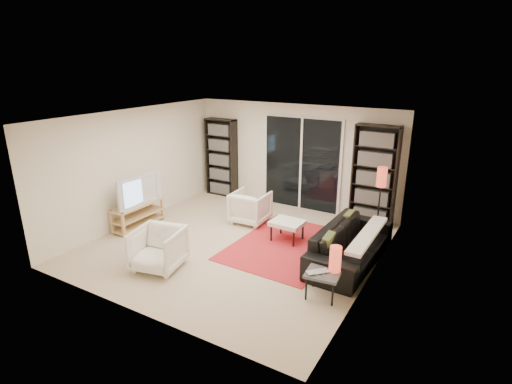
{
  "coord_description": "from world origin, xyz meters",
  "views": [
    {
      "loc": [
        3.78,
        -5.76,
        3.32
      ],
      "look_at": [
        0.25,
        0.3,
        1.0
      ],
      "focal_mm": 28.0,
      "sensor_mm": 36.0,
      "label": 1
    }
  ],
  "objects_px": {
    "ottoman": "(287,224)",
    "floor_lamp": "(381,184)",
    "armchair_front": "(158,249)",
    "bookshelf_left": "(221,158)",
    "bookshelf_right": "(374,176)",
    "side_table": "(323,274)",
    "sofa": "(351,244)",
    "tv_stand": "(138,214)",
    "armchair_back": "(250,207)"
  },
  "relations": [
    {
      "from": "bookshelf_right",
      "to": "armchair_front",
      "type": "height_order",
      "value": "bookshelf_right"
    },
    {
      "from": "tv_stand",
      "to": "ottoman",
      "type": "xyz_separation_m",
      "value": [
        2.99,
        0.94,
        0.08
      ]
    },
    {
      "from": "tv_stand",
      "to": "ottoman",
      "type": "distance_m",
      "value": 3.13
    },
    {
      "from": "ottoman",
      "to": "tv_stand",
      "type": "bearing_deg",
      "value": -162.6
    },
    {
      "from": "ottoman",
      "to": "side_table",
      "type": "distance_m",
      "value": 1.96
    },
    {
      "from": "bookshelf_left",
      "to": "floor_lamp",
      "type": "xyz_separation_m",
      "value": [
        4.13,
        -0.6,
        0.1
      ]
    },
    {
      "from": "armchair_front",
      "to": "side_table",
      "type": "height_order",
      "value": "armchair_front"
    },
    {
      "from": "bookshelf_right",
      "to": "armchair_front",
      "type": "xyz_separation_m",
      "value": [
        -2.53,
        -3.75,
        -0.7
      ]
    },
    {
      "from": "ottoman",
      "to": "floor_lamp",
      "type": "relative_size",
      "value": 0.44
    },
    {
      "from": "armchair_back",
      "to": "ottoman",
      "type": "relative_size",
      "value": 1.21
    },
    {
      "from": "sofa",
      "to": "ottoman",
      "type": "relative_size",
      "value": 3.59
    },
    {
      "from": "bookshelf_left",
      "to": "sofa",
      "type": "xyz_separation_m",
      "value": [
        4.01,
        -1.9,
        -0.65
      ]
    },
    {
      "from": "sofa",
      "to": "floor_lamp",
      "type": "relative_size",
      "value": 1.58
    },
    {
      "from": "side_table",
      "to": "floor_lamp",
      "type": "bearing_deg",
      "value": 86.87
    },
    {
      "from": "floor_lamp",
      "to": "bookshelf_left",
      "type": "bearing_deg",
      "value": 171.77
    },
    {
      "from": "armchair_front",
      "to": "bookshelf_left",
      "type": "bearing_deg",
      "value": 97.14
    },
    {
      "from": "armchair_front",
      "to": "ottoman",
      "type": "relative_size",
      "value": 1.26
    },
    {
      "from": "side_table",
      "to": "ottoman",
      "type": "bearing_deg",
      "value": 131.47
    },
    {
      "from": "armchair_front",
      "to": "ottoman",
      "type": "height_order",
      "value": "armchair_front"
    },
    {
      "from": "bookshelf_left",
      "to": "floor_lamp",
      "type": "height_order",
      "value": "bookshelf_left"
    },
    {
      "from": "armchair_front",
      "to": "armchair_back",
      "type": "bearing_deg",
      "value": 71.21
    },
    {
      "from": "armchair_back",
      "to": "armchair_front",
      "type": "bearing_deg",
      "value": 80.87
    },
    {
      "from": "armchair_front",
      "to": "floor_lamp",
      "type": "distance_m",
      "value": 4.28
    },
    {
      "from": "bookshelf_left",
      "to": "side_table",
      "type": "xyz_separation_m",
      "value": [
        3.99,
        -3.16,
        -0.62
      ]
    },
    {
      "from": "tv_stand",
      "to": "armchair_back",
      "type": "height_order",
      "value": "armchair_back"
    },
    {
      "from": "sofa",
      "to": "side_table",
      "type": "relative_size",
      "value": 4.14
    },
    {
      "from": "sofa",
      "to": "armchair_back",
      "type": "height_order",
      "value": "armchair_back"
    },
    {
      "from": "tv_stand",
      "to": "armchair_back",
      "type": "bearing_deg",
      "value": 35.93
    },
    {
      "from": "ottoman",
      "to": "floor_lamp",
      "type": "height_order",
      "value": "floor_lamp"
    },
    {
      "from": "sofa",
      "to": "floor_lamp",
      "type": "bearing_deg",
      "value": -3.44
    },
    {
      "from": "armchair_back",
      "to": "side_table",
      "type": "relative_size",
      "value": 1.4
    },
    {
      "from": "bookshelf_right",
      "to": "floor_lamp",
      "type": "xyz_separation_m",
      "value": [
        0.28,
        -0.6,
        0.02
      ]
    },
    {
      "from": "side_table",
      "to": "armchair_back",
      "type": "bearing_deg",
      "value": 141.36
    },
    {
      "from": "ottoman",
      "to": "side_table",
      "type": "xyz_separation_m",
      "value": [
        1.3,
        -1.47,
        0.01
      ]
    },
    {
      "from": "sofa",
      "to": "side_table",
      "type": "height_order",
      "value": "sofa"
    },
    {
      "from": "armchair_back",
      "to": "floor_lamp",
      "type": "distance_m",
      "value": 2.71
    },
    {
      "from": "tv_stand",
      "to": "floor_lamp",
      "type": "relative_size",
      "value": 0.84
    },
    {
      "from": "bookshelf_left",
      "to": "armchair_front",
      "type": "xyz_separation_m",
      "value": [
        1.32,
        -3.75,
        -0.62
      ]
    },
    {
      "from": "armchair_front",
      "to": "bookshelf_right",
      "type": "bearing_deg",
      "value": 43.71
    },
    {
      "from": "armchair_front",
      "to": "floor_lamp",
      "type": "xyz_separation_m",
      "value": [
        2.81,
        3.15,
        0.72
      ]
    },
    {
      "from": "sofa",
      "to": "ottoman",
      "type": "distance_m",
      "value": 1.33
    },
    {
      "from": "bookshelf_left",
      "to": "ottoman",
      "type": "xyz_separation_m",
      "value": [
        2.7,
        -1.69,
        -0.63
      ]
    },
    {
      "from": "side_table",
      "to": "floor_lamp",
      "type": "height_order",
      "value": "floor_lamp"
    },
    {
      "from": "bookshelf_left",
      "to": "sofa",
      "type": "relative_size",
      "value": 0.88
    },
    {
      "from": "bookshelf_right",
      "to": "armchair_back",
      "type": "relative_size",
      "value": 2.82
    },
    {
      "from": "bookshelf_right",
      "to": "tv_stand",
      "type": "relative_size",
      "value": 1.78
    },
    {
      "from": "sofa",
      "to": "ottoman",
      "type": "xyz_separation_m",
      "value": [
        -1.31,
        0.21,
        0.02
      ]
    },
    {
      "from": "bookshelf_left",
      "to": "floor_lamp",
      "type": "bearing_deg",
      "value": -8.23
    },
    {
      "from": "bookshelf_left",
      "to": "armchair_back",
      "type": "xyz_separation_m",
      "value": [
        1.61,
        -1.25,
        -0.64
      ]
    },
    {
      "from": "armchair_front",
      "to": "ottoman",
      "type": "xyz_separation_m",
      "value": [
        1.37,
        2.05,
        -0.01
      ]
    }
  ]
}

